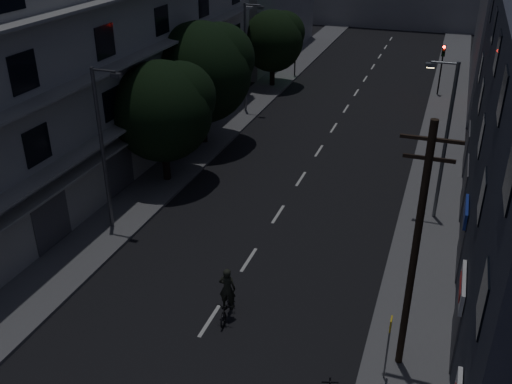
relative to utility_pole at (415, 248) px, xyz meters
The scene contains 16 objects.
ground 20.40m from the utility_pole, 111.42° to the left, with size 160.00×160.00×0.00m, color black.
sidewalk_left 24.09m from the utility_pole, 128.63° to the left, with size 3.00×90.00×0.15m, color #565659.
sidewalk_right 19.06m from the utility_pole, 89.18° to the left, with size 3.00×90.00×0.15m, color #565659.
lane_markings 26.18m from the utility_pole, 106.33° to the left, with size 0.15×60.50×0.01m.
building_left 22.46m from the utility_pole, 149.23° to the left, with size 7.00×36.00×14.00m.
tree_near 18.01m from the utility_pole, 143.60° to the left, with size 5.61×5.61×6.92m.
tree_mid 22.31m from the utility_pole, 131.51° to the left, with size 6.44×6.44×7.93m.
tree_far 34.09m from the utility_pole, 115.26° to the left, with size 5.18×5.18×6.41m.
traffic_signal_far_right 32.73m from the utility_pole, 91.17° to the left, with size 0.28×0.37×4.10m.
traffic_signal_far_left 36.95m from the utility_pole, 111.56° to the left, with size 0.28×0.37×4.10m.
street_lamp_left_near 15.35m from the utility_pole, 161.44° to the left, with size 1.51×0.25×8.00m.
street_lamp_right 11.16m from the utility_pole, 88.21° to the left, with size 1.51×0.25×8.00m.
street_lamp_left_far 27.53m from the utility_pole, 121.28° to the left, with size 1.51×0.25×8.00m.
utility_pole is the anchor object (origin of this frame).
bus_stop_sign 3.15m from the utility_pole, 112.34° to the right, with size 0.06×0.35×2.52m.
cyclist 7.81m from the utility_pole, behind, with size 0.80×1.85×2.27m.
Camera 1 is at (7.50, -9.42, 14.62)m, focal length 40.00 mm.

